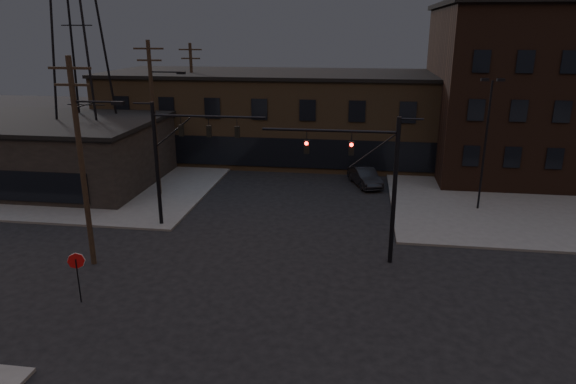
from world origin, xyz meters
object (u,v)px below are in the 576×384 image
at_px(stop_sign, 77,266).
at_px(parked_car_lot_b, 573,183).
at_px(traffic_signal_near, 373,175).
at_px(traffic_signal_far, 175,151).
at_px(car_crossing, 365,177).
at_px(parked_car_lot_a, 454,168).

distance_m(stop_sign, parked_car_lot_b, 36.34).
relative_size(traffic_signal_near, traffic_signal_far, 1.00).
height_order(parked_car_lot_b, car_crossing, car_crossing).
xyz_separation_m(traffic_signal_near, parked_car_lot_b, (15.86, 15.09, -4.20)).
relative_size(traffic_signal_near, stop_sign, 3.23).
bearing_deg(stop_sign, traffic_signal_far, 82.68).
relative_size(traffic_signal_far, car_crossing, 1.78).
xyz_separation_m(stop_sign, parked_car_lot_b, (29.22, 21.58, -1.11)).
bearing_deg(parked_car_lot_b, traffic_signal_far, 135.76).
xyz_separation_m(traffic_signal_far, parked_car_lot_b, (27.94, 11.59, -4.28)).
height_order(traffic_signal_far, stop_sign, traffic_signal_far).
xyz_separation_m(traffic_signal_near, parked_car_lot_a, (7.26, 18.00, -4.10)).
distance_m(traffic_signal_near, car_crossing, 15.02).
xyz_separation_m(traffic_signal_near, traffic_signal_far, (-12.07, 3.50, 0.08)).
distance_m(traffic_signal_far, parked_car_lot_b, 30.55).
height_order(traffic_signal_near, parked_car_lot_b, traffic_signal_near).
xyz_separation_m(parked_car_lot_b, car_crossing, (-16.14, -0.67, 0.01)).
relative_size(traffic_signal_far, parked_car_lot_a, 1.99).
bearing_deg(traffic_signal_near, car_crossing, 91.11).
relative_size(traffic_signal_near, car_crossing, 1.78).
bearing_deg(parked_car_lot_a, traffic_signal_near, 169.28).
relative_size(traffic_signal_near, parked_car_lot_b, 1.99).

